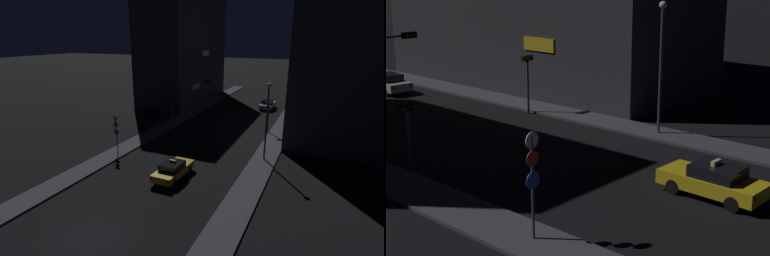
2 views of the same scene
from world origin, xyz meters
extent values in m
cube|color=#424247|center=(7.00, 27.50, 0.07)|extent=(2.31, 59.01, 0.15)
cube|color=yellow|center=(8.12, 26.25, 4.07)|extent=(0.08, 2.80, 0.90)
cube|color=yellow|center=(0.80, 8.97, 0.62)|extent=(1.93, 4.45, 0.60)
cube|color=black|center=(0.80, 8.77, 1.17)|extent=(1.64, 2.03, 0.50)
cube|color=red|center=(-0.01, 6.78, 0.72)|extent=(0.24, 0.07, 0.16)
cylinder|color=black|center=(0.05, 10.36, 0.32)|extent=(0.24, 0.65, 0.64)
cylinder|color=black|center=(1.64, 10.31, 0.32)|extent=(0.24, 0.65, 0.64)
cylinder|color=black|center=(-0.04, 7.63, 0.32)|extent=(0.24, 0.65, 0.64)
cylinder|color=black|center=(1.56, 7.59, 0.32)|extent=(0.24, 0.65, 0.64)
cube|color=#F4E08C|center=(0.80, 8.87, 1.52)|extent=(0.57, 0.20, 0.20)
cube|color=#B7B7BC|center=(3.20, 37.51, 0.62)|extent=(1.98, 4.47, 0.60)
cube|color=black|center=(3.19, 37.31, 1.17)|extent=(1.66, 2.04, 0.50)
cube|color=red|center=(2.36, 35.33, 0.72)|extent=(0.24, 0.07, 0.16)
cube|color=red|center=(3.86, 35.26, 0.72)|extent=(0.24, 0.07, 0.16)
cylinder|color=black|center=(4.05, 38.84, 0.32)|extent=(0.25, 0.65, 0.64)
cylinder|color=black|center=(2.34, 36.18, 0.32)|extent=(0.25, 0.65, 0.64)
cylinder|color=black|center=(3.94, 36.12, 0.32)|extent=(0.25, 0.65, 0.64)
cube|color=black|center=(-2.49, 25.14, 5.69)|extent=(0.80, 0.28, 0.32)
sphere|color=red|center=(-2.74, 24.97, 5.69)|extent=(0.20, 0.20, 0.20)
sphere|color=#3F2D0C|center=(-2.49, 24.97, 5.69)|extent=(0.20, 0.20, 0.20)
sphere|color=#0C3319|center=(-2.24, 24.97, 5.69)|extent=(0.20, 0.20, 0.20)
cylinder|color=#47474C|center=(-5.60, 20.98, 1.65)|extent=(0.16, 0.16, 3.29)
cube|color=black|center=(-5.60, 20.98, 3.04)|extent=(0.80, 0.28, 0.32)
sphere|color=red|center=(-5.85, 20.80, 3.04)|extent=(0.20, 0.20, 0.20)
sphere|color=#3F2D0C|center=(-5.60, 20.80, 3.04)|extent=(0.20, 0.20, 0.20)
sphere|color=#0C3319|center=(-5.35, 20.80, 3.04)|extent=(0.20, 0.20, 0.20)
cylinder|color=#47474C|center=(5.60, 24.76, 1.92)|extent=(0.16, 0.16, 3.85)
cube|color=black|center=(5.60, 24.76, 3.60)|extent=(0.80, 0.28, 0.32)
sphere|color=red|center=(5.35, 24.58, 3.60)|extent=(0.20, 0.20, 0.20)
sphere|color=#3F2D0C|center=(5.60, 24.58, 3.60)|extent=(0.20, 0.20, 0.20)
sphere|color=#0C3319|center=(5.85, 24.58, 3.60)|extent=(0.20, 0.20, 0.20)
cylinder|color=#47474C|center=(-6.88, 11.58, 1.98)|extent=(0.10, 0.10, 3.67)
cylinder|color=white|center=(-6.88, 11.56, 3.67)|extent=(0.57, 0.03, 0.57)
cylinder|color=red|center=(-6.88, 11.56, 3.03)|extent=(0.54, 0.03, 0.54)
cylinder|color=blue|center=(-6.88, 11.56, 2.27)|extent=(0.60, 0.03, 0.60)
cylinder|color=#47474C|center=(6.98, 15.73, 3.56)|extent=(0.16, 0.16, 6.83)
sphere|color=#EAE5C6|center=(6.98, 15.73, 7.18)|extent=(0.41, 0.41, 0.41)
camera|label=1|loc=(11.70, -11.57, 11.41)|focal=28.44mm
camera|label=2|loc=(-19.64, -1.65, 9.20)|focal=54.59mm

